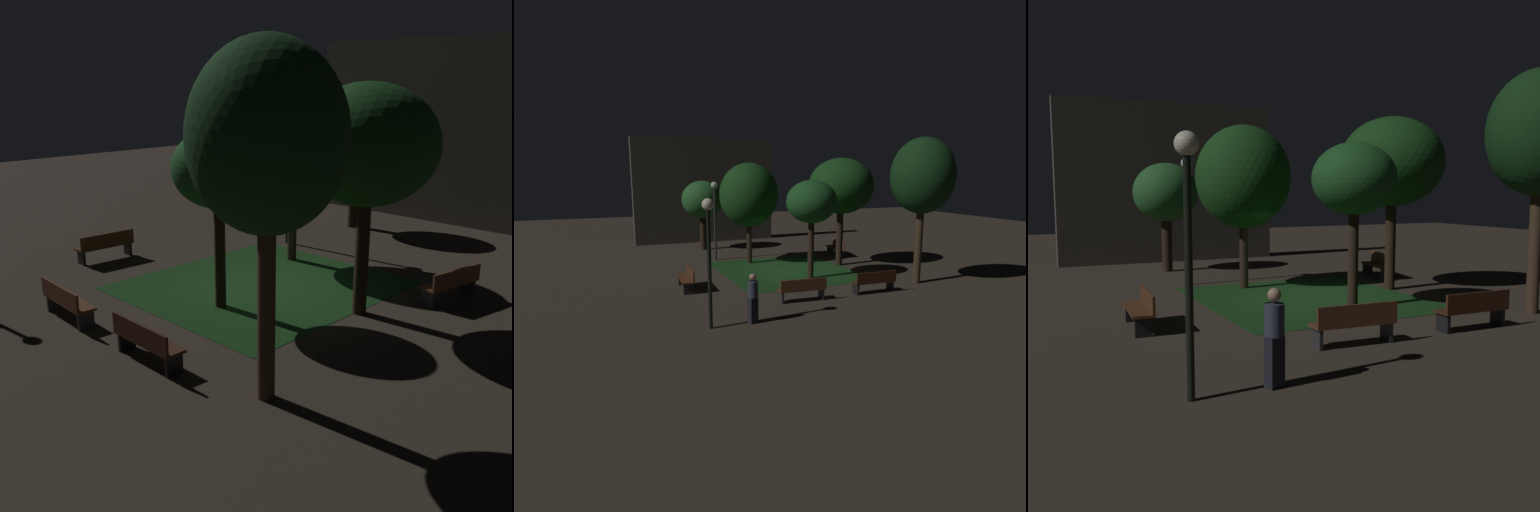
{
  "view_description": "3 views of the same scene",
  "coord_description": "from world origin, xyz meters",
  "views": [
    {
      "loc": [
        10.81,
        -11.15,
        5.45
      ],
      "look_at": [
        -0.41,
        0.21,
        0.73
      ],
      "focal_mm": 42.31,
      "sensor_mm": 36.0,
      "label": 1
    },
    {
      "loc": [
        -8.56,
        -19.12,
        4.72
      ],
      "look_at": [
        -0.8,
        0.26,
        0.74
      ],
      "focal_mm": 31.09,
      "sensor_mm": 36.0,
      "label": 2
    },
    {
      "loc": [
        -7.72,
        -14.48,
        3.12
      ],
      "look_at": [
        -0.61,
        0.46,
        1.23
      ],
      "focal_mm": 40.06,
      "sensor_mm": 36.0,
      "label": 3
    }
  ],
  "objects": [
    {
      "name": "pedestrian",
      "position": [
        -4.07,
        -6.47,
        0.85
      ],
      "size": [
        0.33,
        0.32,
        1.61
      ],
      "color": "black",
      "rests_on": "ground"
    },
    {
      "name": "tree_right_canopy",
      "position": [
        -2.34,
        7.42,
        3.02
      ],
      "size": [
        2.49,
        2.49,
        4.19
      ],
      "color": "#2D2116",
      "rests_on": "ground"
    },
    {
      "name": "building_wall_backdrop",
      "position": [
        -1.4,
        10.71,
        3.47
      ],
      "size": [
        9.45,
        0.8,
        6.94
      ],
      "primitive_type": "cube",
      "color": "#4C4742",
      "rests_on": "ground"
    },
    {
      "name": "tree_back_left",
      "position": [
        -1.08,
        2.47,
        3.53
      ],
      "size": [
        3.01,
        3.01,
        5.18
      ],
      "color": "#2D2116",
      "rests_on": "ground"
    },
    {
      "name": "lamp_post_near_wall",
      "position": [
        -2.52,
        3.86,
        2.89
      ],
      "size": [
        0.36,
        0.36,
        4.2
      ],
      "color": "#333338",
      "rests_on": "ground"
    },
    {
      "name": "bench_corner",
      "position": [
        4.21,
        2.59,
        0.48
      ],
      "size": [
        0.79,
        1.86,
        0.88
      ],
      "color": "brown",
      "rests_on": "ground"
    },
    {
      "name": "bench_front_right",
      "position": [
        -1.58,
        -4.91,
        0.48
      ],
      "size": [
        1.82,
        0.58,
        0.88
      ],
      "color": "brown",
      "rests_on": "ground"
    },
    {
      "name": "bench_front_left",
      "position": [
        -5.17,
        -1.61,
        0.48
      ],
      "size": [
        0.58,
        1.82,
        0.88
      ],
      "color": "#512D19",
      "rests_on": "ground"
    },
    {
      "name": "bench_by_lamp",
      "position": [
        1.58,
        -4.91,
        0.48
      ],
      "size": [
        1.8,
        0.49,
        0.88
      ],
      "color": "#422314",
      "rests_on": "ground"
    },
    {
      "name": "tree_lawn_side",
      "position": [
        4.21,
        -4.22,
        4.51
      ],
      "size": [
        2.62,
        2.62,
        6.13
      ],
      "color": "#423021",
      "rests_on": "ground"
    },
    {
      "name": "tree_left_canopy",
      "position": [
        0.34,
        -1.79,
        3.39
      ],
      "size": [
        2.23,
        2.23,
        4.38
      ],
      "color": "#2D2116",
      "rests_on": "ground"
    },
    {
      "name": "lamp_post_plaza_west",
      "position": [
        -5.44,
        -6.46,
        2.75
      ],
      "size": [
        0.36,
        0.36,
        3.97
      ],
      "color": "black",
      "rests_on": "ground"
    },
    {
      "name": "tree_tall_center",
      "position": [
        3.03,
        0.27,
        3.99
      ],
      "size": [
        3.23,
        3.23,
        5.4
      ],
      "color": "#2D2116",
      "rests_on": "ground"
    },
    {
      "name": "grass_lawn",
      "position": [
        -0.06,
        0.04,
        0.01
      ],
      "size": [
        6.08,
        6.68,
        0.01
      ],
      "primitive_type": "cube",
      "color": "#194219",
      "rests_on": "ground"
    },
    {
      "name": "ground_plane",
      "position": [
        0.0,
        0.0,
        0.0
      ],
      "size": [
        60.0,
        60.0,
        0.0
      ],
      "primitive_type": "plane",
      "color": "#3D3328"
    }
  ]
}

